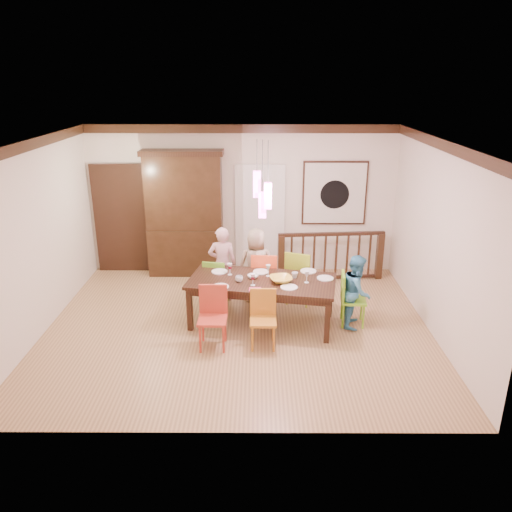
{
  "coord_description": "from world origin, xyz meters",
  "views": [
    {
      "loc": [
        0.32,
        -7.06,
        3.75
      ],
      "look_at": [
        0.28,
        0.33,
        1.07
      ],
      "focal_mm": 35.0,
      "sensor_mm": 36.0,
      "label": 1
    }
  ],
  "objects_px": {
    "chair_end_right": "(354,296)",
    "china_hutch": "(185,214)",
    "dining_table": "(262,284)",
    "person_far_mid": "(256,265)",
    "balustrade": "(331,255)",
    "person_far_left": "(222,264)",
    "person_end_right": "(357,291)",
    "chair_far_left": "(216,279)"
  },
  "relations": [
    {
      "from": "chair_far_left",
      "to": "balustrade",
      "type": "xyz_separation_m",
      "value": [
        2.11,
        1.12,
        0.02
      ]
    },
    {
      "from": "balustrade",
      "to": "china_hutch",
      "type": "bearing_deg",
      "value": 168.29
    },
    {
      "from": "chair_end_right",
      "to": "china_hutch",
      "type": "relative_size",
      "value": 0.35
    },
    {
      "from": "china_hutch",
      "to": "balustrade",
      "type": "xyz_separation_m",
      "value": [
        2.82,
        -0.35,
        -0.73
      ]
    },
    {
      "from": "person_end_right",
      "to": "balustrade",
      "type": "bearing_deg",
      "value": 18.6
    },
    {
      "from": "person_far_mid",
      "to": "person_end_right",
      "type": "xyz_separation_m",
      "value": [
        1.57,
        -0.95,
        -0.07
      ]
    },
    {
      "from": "balustrade",
      "to": "chair_far_left",
      "type": "bearing_deg",
      "value": -156.73
    },
    {
      "from": "dining_table",
      "to": "china_hutch",
      "type": "relative_size",
      "value": 0.99
    },
    {
      "from": "dining_table",
      "to": "person_far_left",
      "type": "relative_size",
      "value": 1.81
    },
    {
      "from": "person_far_left",
      "to": "person_end_right",
      "type": "height_order",
      "value": "person_far_left"
    },
    {
      "from": "chair_end_right",
      "to": "chair_far_left",
      "type": "bearing_deg",
      "value": 77.49
    },
    {
      "from": "chair_far_left",
      "to": "person_end_right",
      "type": "height_order",
      "value": "person_end_right"
    },
    {
      "from": "china_hutch",
      "to": "chair_end_right",
      "type": "bearing_deg",
      "value": -36.74
    },
    {
      "from": "dining_table",
      "to": "balustrade",
      "type": "height_order",
      "value": "balustrade"
    },
    {
      "from": "balustrade",
      "to": "person_far_mid",
      "type": "relative_size",
      "value": 1.57
    },
    {
      "from": "china_hutch",
      "to": "person_end_right",
      "type": "relative_size",
      "value": 2.1
    },
    {
      "from": "chair_end_right",
      "to": "dining_table",
      "type": "bearing_deg",
      "value": 94.38
    },
    {
      "from": "dining_table",
      "to": "person_far_mid",
      "type": "xyz_separation_m",
      "value": [
        -0.09,
        0.89,
        -0.02
      ]
    },
    {
      "from": "china_hutch",
      "to": "person_far_left",
      "type": "xyz_separation_m",
      "value": [
        0.8,
        -1.26,
        -0.56
      ]
    },
    {
      "from": "chair_end_right",
      "to": "china_hutch",
      "type": "xyz_separation_m",
      "value": [
        -2.93,
        2.19,
        0.74
      ]
    },
    {
      "from": "chair_end_right",
      "to": "person_far_mid",
      "type": "distance_m",
      "value": 1.8
    },
    {
      "from": "chair_far_left",
      "to": "person_far_left",
      "type": "relative_size",
      "value": 0.63
    },
    {
      "from": "dining_table",
      "to": "person_far_left",
      "type": "distance_m",
      "value": 1.13
    },
    {
      "from": "dining_table",
      "to": "balustrade",
      "type": "relative_size",
      "value": 1.18
    },
    {
      "from": "dining_table",
      "to": "person_end_right",
      "type": "bearing_deg",
      "value": 8.13
    },
    {
      "from": "chair_end_right",
      "to": "balustrade",
      "type": "bearing_deg",
      "value": 8.89
    },
    {
      "from": "balustrade",
      "to": "person_far_left",
      "type": "xyz_separation_m",
      "value": [
        -2.02,
        -0.92,
        0.17
      ]
    },
    {
      "from": "china_hutch",
      "to": "person_far_mid",
      "type": "distance_m",
      "value": 1.97
    },
    {
      "from": "balustrade",
      "to": "person_far_left",
      "type": "height_order",
      "value": "person_far_left"
    },
    {
      "from": "china_hutch",
      "to": "balustrade",
      "type": "distance_m",
      "value": 2.93
    },
    {
      "from": "chair_far_left",
      "to": "person_end_right",
      "type": "relative_size",
      "value": 0.72
    },
    {
      "from": "dining_table",
      "to": "person_end_right",
      "type": "height_order",
      "value": "person_end_right"
    },
    {
      "from": "chair_far_left",
      "to": "person_far_mid",
      "type": "xyz_separation_m",
      "value": [
        0.69,
        0.2,
        0.17
      ]
    },
    {
      "from": "china_hutch",
      "to": "person_far_left",
      "type": "height_order",
      "value": "china_hutch"
    },
    {
      "from": "dining_table",
      "to": "chair_far_left",
      "type": "relative_size",
      "value": 2.88
    },
    {
      "from": "chair_end_right",
      "to": "person_far_left",
      "type": "xyz_separation_m",
      "value": [
        -2.13,
        0.93,
        0.18
      ]
    },
    {
      "from": "chair_far_left",
      "to": "person_end_right",
      "type": "bearing_deg",
      "value": 170.85
    },
    {
      "from": "china_hutch",
      "to": "person_far_mid",
      "type": "relative_size",
      "value": 1.88
    },
    {
      "from": "person_end_right",
      "to": "dining_table",
      "type": "bearing_deg",
      "value": 101.96
    },
    {
      "from": "dining_table",
      "to": "person_end_right",
      "type": "distance_m",
      "value": 1.48
    },
    {
      "from": "chair_end_right",
      "to": "person_far_mid",
      "type": "height_order",
      "value": "person_far_mid"
    },
    {
      "from": "person_far_mid",
      "to": "chair_far_left",
      "type": "bearing_deg",
      "value": 13.0
    }
  ]
}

